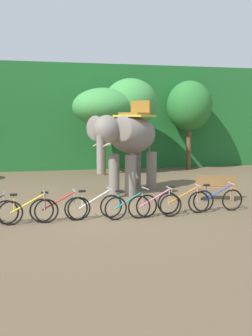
% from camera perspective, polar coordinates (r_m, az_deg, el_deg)
% --- Properties ---
extents(ground_plane, '(80.00, 80.00, 0.00)m').
position_cam_1_polar(ground_plane, '(13.81, -4.45, -5.97)').
color(ground_plane, brown).
extents(foliage_hedge, '(36.00, 6.00, 6.27)m').
position_cam_1_polar(foliage_hedge, '(28.22, -9.46, 6.72)').
color(foliage_hedge, '#1E6028').
rests_on(foliage_hedge, ground).
extents(tree_center_left, '(3.32, 3.32, 4.67)m').
position_cam_1_polar(tree_center_left, '(22.96, -3.05, 8.13)').
color(tree_center_left, brown).
rests_on(tree_center_left, ground).
extents(tree_left, '(2.93, 2.93, 5.22)m').
position_cam_1_polar(tree_left, '(23.54, 0.62, 8.68)').
color(tree_left, brown).
rests_on(tree_left, ground).
extents(tree_far_left, '(2.72, 2.72, 5.29)m').
position_cam_1_polar(tree_far_left, '(25.96, 8.48, 8.18)').
color(tree_far_left, brown).
rests_on(tree_far_left, ground).
extents(elephant, '(3.67, 3.69, 3.78)m').
position_cam_1_polar(elephant, '(17.35, 0.44, 3.93)').
color(elephant, slate).
rests_on(elephant, ground).
extents(bike_yellow, '(1.71, 0.52, 0.92)m').
position_cam_1_polar(bike_yellow, '(12.51, -12.94, -5.63)').
color(bike_yellow, black).
rests_on(bike_yellow, ground).
extents(bike_red, '(1.71, 0.52, 0.92)m').
position_cam_1_polar(bike_red, '(12.67, -8.98, -5.39)').
color(bike_red, black).
rests_on(bike_red, ground).
extents(bike_white, '(1.71, 0.52, 0.92)m').
position_cam_1_polar(bike_white, '(12.85, -4.16, -5.16)').
color(bike_white, black).
rests_on(bike_white, ground).
extents(bike_teal, '(1.70, 0.52, 0.92)m').
position_cam_1_polar(bike_teal, '(12.85, 0.71, -5.14)').
color(bike_teal, black).
rests_on(bike_teal, ground).
extents(bike_pink, '(1.71, 0.52, 0.92)m').
position_cam_1_polar(bike_pink, '(13.02, 3.90, -5.00)').
color(bike_pink, black).
rests_on(bike_pink, ground).
extents(bike_orange, '(1.71, 0.52, 0.92)m').
position_cam_1_polar(bike_orange, '(13.65, 7.71, -4.51)').
color(bike_orange, black).
rests_on(bike_orange, ground).
extents(bike_blue, '(1.71, 0.52, 0.92)m').
position_cam_1_polar(bike_blue, '(14.22, 12.18, -4.15)').
color(bike_blue, black).
rests_on(bike_blue, ground).
extents(wooden_bench, '(1.55, 0.93, 0.89)m').
position_cam_1_polar(wooden_bench, '(16.23, 11.95, -2.51)').
color(wooden_bench, brown).
rests_on(wooden_bench, ground).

